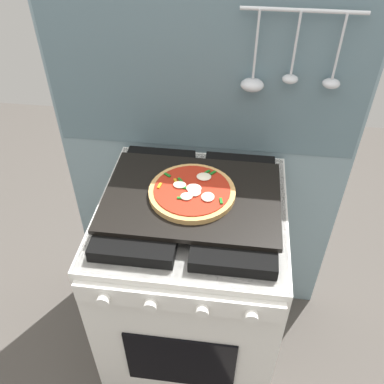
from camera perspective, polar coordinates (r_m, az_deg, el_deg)
ground_plane at (r=2.01m, az=-0.00°, el=-20.31°), size 4.00×4.00×0.00m
kitchen_backsplash at (r=1.63m, az=1.57°, el=3.97°), size 1.10×0.09×1.55m
stove at (r=1.63m, az=-0.01°, el=-12.75°), size 0.60×0.64×0.90m
baking_tray at (r=1.29m, az=-0.00°, el=-0.60°), size 0.54×0.38×0.02m
pizza_left at (r=1.28m, az=0.04°, el=0.02°), size 0.27×0.27×0.03m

